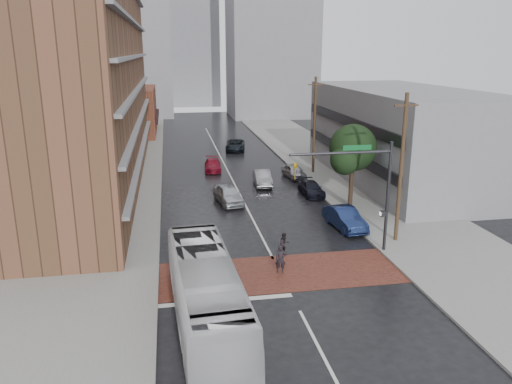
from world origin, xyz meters
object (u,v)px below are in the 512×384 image
suv_travel (235,145)px  car_parked_mid (311,188)px  transit_bus (206,293)px  car_parked_far (294,171)px  pedestrian_a (281,259)px  car_travel_b (262,178)px  car_travel_c (213,165)px  car_parked_near (345,218)px  pedestrian_b (284,244)px  car_travel_a (228,195)px

suv_travel → car_parked_mid: 22.11m
transit_bus → car_parked_far: (10.98, 26.77, -0.97)m
pedestrian_a → car_travel_b: (2.59, 19.49, -0.13)m
suv_travel → car_travel_c: bearing=-100.3°
transit_bus → car_parked_far: size_ratio=2.95×
car_travel_b → car_parked_far: size_ratio=1.08×
car_travel_c → car_parked_near: bearing=-64.6°
pedestrian_b → car_parked_far: (5.48, 19.34, -0.07)m
pedestrian_a → pedestrian_b: pedestrian_a is taller
pedestrian_b → suv_travel: 34.79m
car_travel_b → car_travel_c: 8.06m
transit_bus → pedestrian_b: 9.29m
pedestrian_b → car_travel_b: size_ratio=0.35×
pedestrian_a → car_travel_a: bearing=105.5°
car_parked_mid → car_travel_b: bearing=130.5°
transit_bus → pedestrian_a: bearing=43.6°
transit_bus → car_parked_mid: size_ratio=2.87×
transit_bus → car_travel_a: (3.34, 19.17, -0.87)m
car_travel_c → car_parked_far: 9.10m
pedestrian_b → car_travel_b: pedestrian_b is taller
car_travel_b → car_parked_mid: bearing=-43.8°
car_travel_b → car_parked_near: bearing=-70.3°
car_travel_a → suv_travel: 23.31m
car_travel_c → suv_travel: suv_travel is taller
car_parked_near → car_parked_far: car_parked_near is taller
car_parked_mid → car_parked_far: size_ratio=1.03×
car_travel_c → suv_travel: 11.51m
car_travel_c → car_parked_far: (7.87, -4.58, 0.06)m
suv_travel → car_parked_near: bearing=-73.1°
transit_bus → car_travel_b: transit_bus is taller
pedestrian_b → suv_travel: size_ratio=0.30×
car_parked_mid → car_travel_a: bearing=-172.6°
pedestrian_b → suv_travel: bearing=65.9°
car_travel_b → car_travel_c: size_ratio=1.01×
car_parked_near → car_parked_far: (0.00, 15.18, -0.09)m
car_travel_c → car_parked_near: 21.27m
car_travel_b → car_travel_c: car_travel_b is taller
car_travel_a → car_parked_mid: 7.74m
pedestrian_b → transit_bus: bearing=-148.1°
car_parked_near → suv_travel: bearing=91.0°
pedestrian_a → car_parked_near: bearing=56.5°
suv_travel → transit_bus: bearing=-89.9°
car_travel_a → car_parked_mid: (7.64, 1.26, -0.18)m
transit_bus → car_parked_mid: (10.98, 20.43, -1.05)m
car_parked_near → car_parked_far: bearing=83.6°
car_parked_far → car_travel_a: bearing=-142.2°
car_parked_near → car_parked_far: 15.18m
pedestrian_b → pedestrian_a: bearing=-129.7°
pedestrian_a → pedestrian_b: (0.80, 2.46, -0.09)m
transit_bus → car_travel_b: bearing=70.4°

